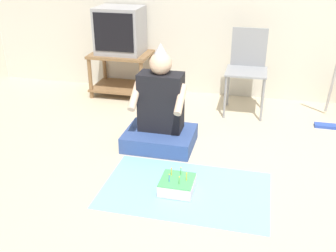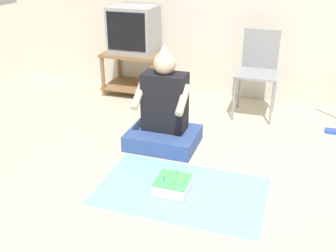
# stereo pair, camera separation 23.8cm
# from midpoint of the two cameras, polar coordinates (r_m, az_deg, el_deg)

# --- Properties ---
(ground_plane) EXTENTS (16.00, 16.00, 0.00)m
(ground_plane) POSITION_cam_midpoint_polar(r_m,az_deg,el_deg) (2.85, 11.19, -10.59)
(ground_plane) COLOR beige
(tv_stand) EXTENTS (0.68, 0.50, 0.49)m
(tv_stand) POSITION_cam_midpoint_polar(r_m,az_deg,el_deg) (4.68, -3.43, 8.27)
(tv_stand) COLOR olive
(tv_stand) RESTS_ON ground_plane
(tv) EXTENTS (0.51, 0.42, 0.51)m
(tv) POSITION_cam_midpoint_polar(r_m,az_deg,el_deg) (4.58, -3.52, 13.78)
(tv) COLOR #99999E
(tv) RESTS_ON tv_stand
(folding_chair) EXTENTS (0.41, 0.40, 0.86)m
(folding_chair) POSITION_cam_midpoint_polar(r_m,az_deg,el_deg) (4.14, 14.59, 8.33)
(folding_chair) COLOR gray
(folding_chair) RESTS_ON ground_plane
(person_seated) EXTENTS (0.60, 0.48, 0.91)m
(person_seated) POSITION_cam_midpoint_polar(r_m,az_deg,el_deg) (3.41, 1.41, 1.61)
(person_seated) COLOR #334C8C
(person_seated) RESTS_ON ground_plane
(party_cloth) EXTENTS (1.21, 0.75, 0.01)m
(party_cloth) POSITION_cam_midpoint_polar(r_m,az_deg,el_deg) (2.90, 4.32, -9.37)
(party_cloth) COLOR #7FC6E0
(party_cloth) RESTS_ON ground_plane
(birthday_cake) EXTENTS (0.24, 0.24, 0.16)m
(birthday_cake) POSITION_cam_midpoint_polar(r_m,az_deg,el_deg) (2.87, 3.10, -8.60)
(birthday_cake) COLOR silver
(birthday_cake) RESTS_ON party_cloth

